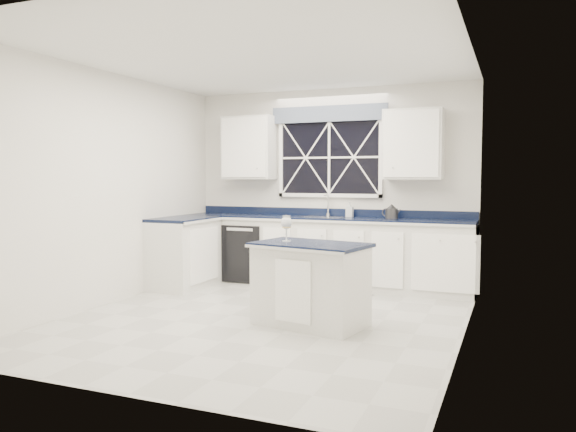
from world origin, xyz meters
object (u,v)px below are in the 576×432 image
at_px(dishwasher, 250,252).
at_px(island, 310,284).
at_px(wine_glass, 286,224).
at_px(faucet, 328,205).
at_px(kettle, 391,212).
at_px(soap_bottle, 350,209).

xyz_separation_m(dishwasher, island, (1.64, -1.99, 0.01)).
distance_m(island, wine_glass, 0.65).
relative_size(dishwasher, island, 0.67).
bearing_deg(island, faucet, 115.19).
distance_m(dishwasher, kettle, 2.11).
height_order(faucet, wine_glass, faucet).
bearing_deg(wine_glass, faucet, 97.00).
distance_m(dishwasher, faucet, 1.31).
xyz_separation_m(dishwasher, faucet, (1.10, 0.19, 0.69)).
relative_size(island, kettle, 4.64).
height_order(dishwasher, faucet, faucet).
bearing_deg(faucet, soap_bottle, -5.50).
xyz_separation_m(dishwasher, soap_bottle, (1.42, 0.16, 0.63)).
xyz_separation_m(kettle, soap_bottle, (-0.59, 0.10, 0.01)).
distance_m(dishwasher, island, 2.58).
distance_m(faucet, island, 2.35).
bearing_deg(wine_glass, dishwasher, 124.82).
height_order(dishwasher, wine_glass, wine_glass).
bearing_deg(wine_glass, island, -6.24).
bearing_deg(island, dishwasher, 140.80).
relative_size(kettle, soap_bottle, 1.30).
relative_size(dishwasher, kettle, 3.12).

